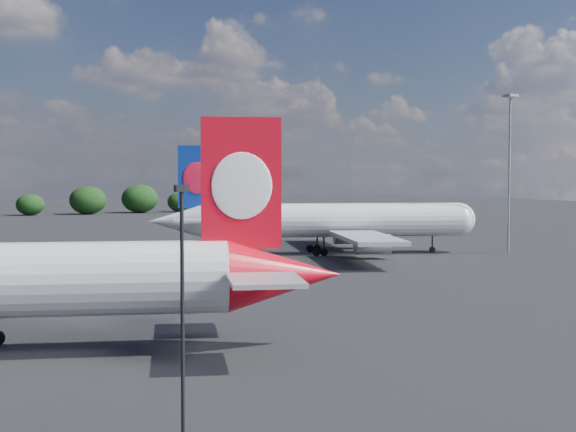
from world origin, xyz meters
TOP-DOWN VIEW (x-y plane):
  - china_southern_airliner at (45.96, 55.83)m, footprint 43.52×41.89m
  - apron_lamp_post at (0.16, -7.70)m, footprint 0.55×0.30m
  - floodlight_mast_near at (68.54, 43.73)m, footprint 1.60×1.60m

SIDE VIEW (x-z plane):
  - china_southern_airliner at x=45.96m, z-range -2.89..11.90m
  - apron_lamp_post at x=0.16m, z-range 0.64..11.18m
  - floodlight_mast_near at x=68.54m, z-range 3.25..25.05m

